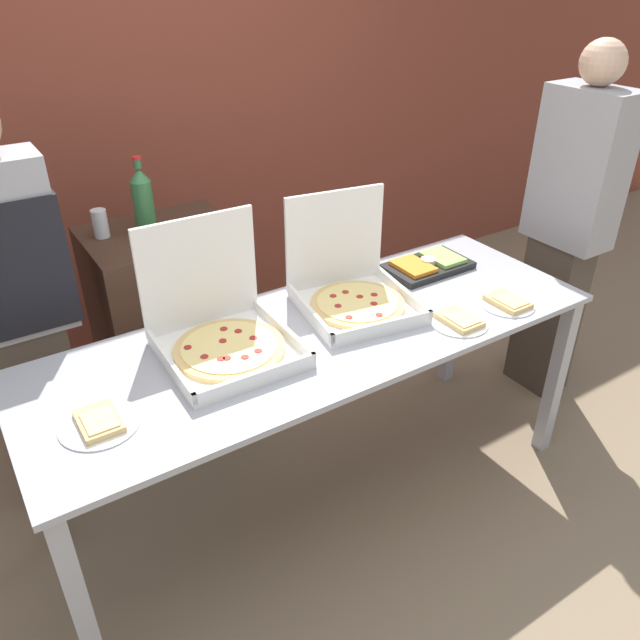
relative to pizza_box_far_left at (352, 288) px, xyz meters
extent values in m
plane|color=#847056|center=(-0.22, -0.11, -0.93)|extent=(16.00, 16.00, 0.00)
cube|color=brown|center=(-0.22, 1.59, 0.47)|extent=(10.00, 0.06, 2.80)
cube|color=#A8AAB2|center=(-0.22, -0.11, -0.09)|extent=(2.25, 0.78, 0.02)
cube|color=#A8AAB2|center=(-1.30, -0.45, -0.52)|extent=(0.06, 0.06, 0.83)
cube|color=#A8AAB2|center=(0.85, -0.45, -0.52)|extent=(0.06, 0.06, 0.83)
cube|color=#A8AAB2|center=(-1.30, 0.23, -0.52)|extent=(0.06, 0.06, 0.83)
cube|color=#A8AAB2|center=(0.85, 0.23, -0.52)|extent=(0.06, 0.06, 0.83)
cube|color=white|center=(-0.01, -0.05, -0.07)|extent=(0.50, 0.50, 0.02)
cube|color=white|center=(-0.04, -0.26, -0.04)|extent=(0.43, 0.08, 0.04)
cube|color=white|center=(-0.21, -0.02, -0.04)|extent=(0.08, 0.43, 0.04)
cube|color=white|center=(0.20, -0.09, -0.04)|extent=(0.08, 0.43, 0.04)
cube|color=white|center=(0.03, 0.17, 0.15)|extent=(0.43, 0.08, 0.41)
cylinder|color=#DBB26B|center=(-0.01, -0.05, -0.05)|extent=(0.38, 0.38, 0.02)
cylinder|color=#F4D67F|center=(-0.01, -0.05, -0.04)|extent=(0.33, 0.33, 0.00)
cylinder|color=maroon|center=(0.08, -0.05, -0.03)|extent=(0.03, 0.03, 0.00)
cylinder|color=maroon|center=(0.02, -0.03, -0.03)|extent=(0.03, 0.03, 0.00)
cylinder|color=maroon|center=(-0.01, 0.03, -0.03)|extent=(0.03, 0.03, 0.00)
cylinder|color=maroon|center=(-0.07, 0.03, -0.03)|extent=(0.03, 0.03, 0.00)
cylinder|color=maroon|center=(-0.10, -0.04, -0.03)|extent=(0.03, 0.03, 0.00)
cylinder|color=maroon|center=(-0.11, -0.14, -0.03)|extent=(0.03, 0.03, 0.00)
cylinder|color=maroon|center=(0.00, -0.19, -0.03)|extent=(0.03, 0.03, 0.00)
cylinder|color=maroon|center=(0.03, -0.11, -0.03)|extent=(0.03, 0.03, 0.00)
cube|color=white|center=(-0.58, -0.07, -0.07)|extent=(0.47, 0.47, 0.02)
cube|color=white|center=(-0.59, -0.29, -0.04)|extent=(0.45, 0.03, 0.04)
cube|color=white|center=(-0.80, -0.06, -0.04)|extent=(0.03, 0.45, 0.04)
cube|color=white|center=(-0.37, -0.08, -0.04)|extent=(0.03, 0.45, 0.04)
cube|color=white|center=(-0.58, 0.17, 0.16)|extent=(0.45, 0.03, 0.43)
cylinder|color=#DBB26B|center=(-0.58, -0.07, -0.05)|extent=(0.40, 0.40, 0.02)
cylinder|color=#F4D67F|center=(-0.58, -0.07, -0.04)|extent=(0.34, 0.34, 0.00)
cylinder|color=maroon|center=(-0.49, -0.07, -0.03)|extent=(0.03, 0.03, 0.00)
cylinder|color=maroon|center=(-0.51, 0.00, -0.03)|extent=(0.03, 0.03, 0.00)
cylinder|color=maroon|center=(-0.55, 0.04, -0.03)|extent=(0.03, 0.03, 0.00)
cylinder|color=maroon|center=(-0.59, -0.03, -0.03)|extent=(0.03, 0.03, 0.00)
cylinder|color=maroon|center=(-0.71, 0.00, -0.03)|extent=(0.03, 0.03, 0.00)
cylinder|color=maroon|center=(-0.69, -0.09, -0.03)|extent=(0.03, 0.03, 0.00)
cylinder|color=maroon|center=(-0.64, -0.13, -0.03)|extent=(0.03, 0.03, 0.00)
cylinder|color=maroon|center=(-0.62, -0.14, -0.03)|extent=(0.03, 0.03, 0.00)
cylinder|color=maroon|center=(-0.57, -0.17, -0.03)|extent=(0.03, 0.03, 0.00)
cylinder|color=maroon|center=(-0.51, -0.16, -0.03)|extent=(0.03, 0.03, 0.00)
cylinder|color=white|center=(0.27, -0.35, -0.07)|extent=(0.23, 0.23, 0.01)
cube|color=#DBB26B|center=(0.27, -0.35, -0.06)|extent=(0.12, 0.17, 0.02)
cube|color=#F4D67F|center=(0.27, -0.36, -0.05)|extent=(0.09, 0.12, 0.01)
cylinder|color=white|center=(0.53, -0.35, -0.07)|extent=(0.22, 0.22, 0.01)
cube|color=#DBB26B|center=(0.53, -0.35, -0.06)|extent=(0.12, 0.17, 0.02)
cube|color=#F4D67F|center=(0.53, -0.37, -0.05)|extent=(0.09, 0.12, 0.01)
cylinder|color=white|center=(-1.09, -0.20, -0.07)|extent=(0.25, 0.25, 0.01)
cube|color=#DBB26B|center=(-1.09, -0.20, -0.06)|extent=(0.12, 0.17, 0.02)
cube|color=#F4D67F|center=(-1.09, -0.21, -0.05)|extent=(0.09, 0.12, 0.01)
cube|color=black|center=(0.48, 0.08, -0.06)|extent=(0.39, 0.23, 0.03)
cube|color=orange|center=(0.39, 0.08, -0.04)|extent=(0.14, 0.18, 0.02)
cube|color=#8CC65B|center=(0.57, 0.08, -0.04)|extent=(0.14, 0.18, 0.02)
cylinder|color=white|center=(0.48, 0.08, -0.03)|extent=(0.07, 0.07, 0.02)
cube|color=#382319|center=(-0.51, 0.76, -0.41)|extent=(0.67, 0.53, 1.03)
cylinder|color=#2D6638|center=(-0.56, 0.80, 0.21)|extent=(0.09, 0.09, 0.22)
cone|color=#2D6638|center=(-0.56, 0.80, 0.35)|extent=(0.09, 0.09, 0.06)
cylinder|color=#2D6638|center=(-0.56, 0.80, 0.40)|extent=(0.03, 0.03, 0.04)
cylinder|color=red|center=(-0.56, 0.80, 0.42)|extent=(0.04, 0.04, 0.01)
cylinder|color=silver|center=(-0.75, 0.83, 0.16)|extent=(0.07, 0.07, 0.12)
cylinder|color=silver|center=(-0.75, 0.83, 0.22)|extent=(0.06, 0.06, 0.00)
cube|color=#473D33|center=(-1.17, 0.59, -0.51)|extent=(0.28, 0.20, 0.83)
cube|color=#99999E|center=(-1.17, 0.59, 0.24)|extent=(0.40, 0.22, 0.68)
cube|color=black|center=(-1.17, 0.59, 0.18)|extent=(0.42, 0.24, 0.51)
cube|color=#473D33|center=(1.26, -0.06, -0.50)|extent=(0.20, 0.28, 0.86)
cube|color=#99999E|center=(1.26, -0.06, 0.30)|extent=(0.22, 0.40, 0.73)
sphere|color=#D8AD8C|center=(1.26, -0.06, 0.76)|extent=(0.20, 0.20, 0.20)
camera|label=1|loc=(-1.32, -1.80, 1.18)|focal=35.00mm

